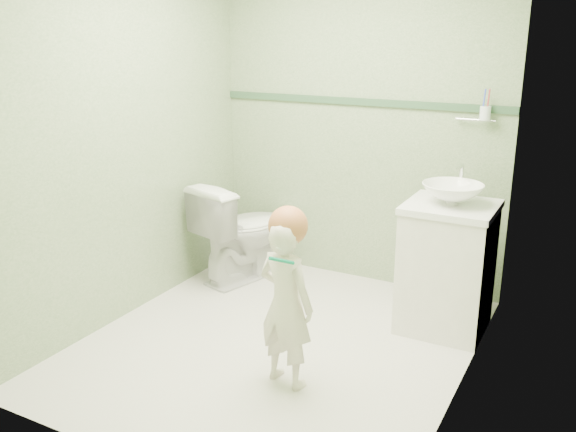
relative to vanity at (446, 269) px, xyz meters
The scene contains 12 objects.
ground 1.16m from the vanity, 140.19° to the right, with size 2.50×2.50×0.00m, color beige.
room_shell 1.35m from the vanity, 140.19° to the right, with size 2.50×2.54×2.40m.
trim_stripe 1.38m from the vanity, 147.36° to the left, with size 2.20×0.02×0.05m, color #325338.
vanity is the anchor object (origin of this frame).
counter 0.41m from the vanity, ahead, with size 0.54×0.52×0.04m, color white.
basin 0.49m from the vanity, ahead, with size 0.37×0.37×0.13m, color white.
faucet 0.60m from the vanity, 90.00° to the left, with size 0.03×0.13×0.18m.
cup_holder 1.05m from the vanity, 83.78° to the left, with size 0.26×0.07×0.21m.
toilet 1.58m from the vanity, behind, with size 0.43×0.75×0.77m, color white.
toddler 1.20m from the vanity, 119.27° to the right, with size 0.34×0.22×0.93m, color silver.
hair_cap 1.28m from the vanity, 119.87° to the right, with size 0.21×0.21×0.21m, color #B8693C.
teal_toothbrush 1.35m from the vanity, 114.48° to the right, with size 0.11×0.14×0.08m.
Camera 1 is at (1.67, -2.99, 1.86)m, focal length 38.79 mm.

